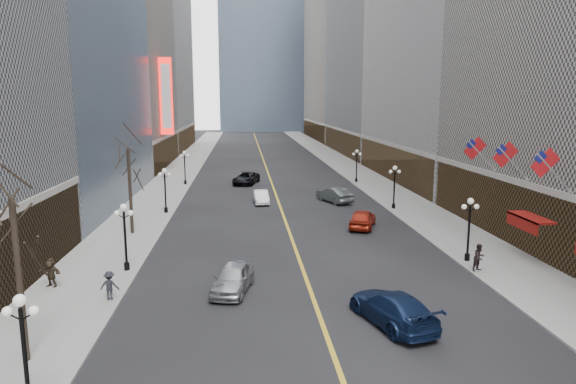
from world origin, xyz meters
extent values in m
cube|color=gray|center=(14.00, 70.00, 0.07)|extent=(6.00, 230.00, 0.15)
cube|color=gray|center=(-14.00, 70.00, 0.07)|extent=(6.00, 230.00, 0.15)
cube|color=gold|center=(0.00, 80.00, 0.01)|extent=(0.25, 200.00, 0.02)
cube|color=brown|center=(18.40, 29.00, 2.60)|extent=(2.80, 41.00, 5.00)
cube|color=brown|center=(18.40, 68.00, 2.60)|extent=(2.80, 35.00, 5.00)
cube|color=gray|center=(30.00, 106.00, 24.00)|extent=(26.00, 40.00, 48.00)
cube|color=brown|center=(18.40, 106.00, 2.60)|extent=(2.80, 39.00, 5.00)
cube|color=#ACA08F|center=(30.00, 149.00, 31.00)|extent=(26.00, 46.00, 62.00)
cube|color=brown|center=(18.40, 149.00, 2.60)|extent=(2.80, 45.00, 5.00)
cube|color=#ACA08F|center=(-30.00, 87.00, 25.00)|extent=(26.00, 30.00, 50.00)
cube|color=brown|center=(-18.40, 87.00, 2.60)|extent=(2.80, 29.00, 5.00)
cube|color=brown|center=(-18.40, 121.00, 2.60)|extent=(2.80, 37.00, 5.00)
cylinder|color=black|center=(11.80, 30.00, 0.40)|extent=(0.36, 0.36, 0.50)
cylinder|color=black|center=(11.80, 30.00, 2.15)|extent=(0.16, 0.16, 4.00)
sphere|color=white|center=(11.80, 30.00, 4.45)|extent=(0.44, 0.44, 0.44)
sphere|color=white|center=(11.35, 30.00, 4.05)|extent=(0.36, 0.36, 0.36)
sphere|color=white|center=(12.25, 30.00, 4.05)|extent=(0.36, 0.36, 0.36)
cylinder|color=black|center=(11.80, 48.00, 0.40)|extent=(0.36, 0.36, 0.50)
cylinder|color=black|center=(11.80, 48.00, 2.15)|extent=(0.16, 0.16, 4.00)
sphere|color=white|center=(11.80, 48.00, 4.45)|extent=(0.44, 0.44, 0.44)
sphere|color=white|center=(11.35, 48.00, 4.05)|extent=(0.36, 0.36, 0.36)
sphere|color=white|center=(12.25, 48.00, 4.05)|extent=(0.36, 0.36, 0.36)
cylinder|color=black|center=(11.80, 66.00, 0.40)|extent=(0.36, 0.36, 0.50)
cylinder|color=black|center=(11.80, 66.00, 2.15)|extent=(0.16, 0.16, 4.00)
sphere|color=white|center=(11.80, 66.00, 4.45)|extent=(0.44, 0.44, 0.44)
sphere|color=white|center=(11.35, 66.00, 4.05)|extent=(0.36, 0.36, 0.36)
sphere|color=white|center=(12.25, 66.00, 4.05)|extent=(0.36, 0.36, 0.36)
cylinder|color=black|center=(-11.80, 14.00, 2.15)|extent=(0.16, 0.16, 4.00)
sphere|color=white|center=(-11.80, 14.00, 4.45)|extent=(0.44, 0.44, 0.44)
sphere|color=white|center=(-12.25, 14.00, 4.05)|extent=(0.36, 0.36, 0.36)
sphere|color=white|center=(-11.35, 14.00, 4.05)|extent=(0.36, 0.36, 0.36)
cylinder|color=black|center=(-11.80, 30.00, 0.40)|extent=(0.36, 0.36, 0.50)
cylinder|color=black|center=(-11.80, 30.00, 2.15)|extent=(0.16, 0.16, 4.00)
sphere|color=white|center=(-11.80, 30.00, 4.45)|extent=(0.44, 0.44, 0.44)
sphere|color=white|center=(-12.25, 30.00, 4.05)|extent=(0.36, 0.36, 0.36)
sphere|color=white|center=(-11.35, 30.00, 4.05)|extent=(0.36, 0.36, 0.36)
cylinder|color=black|center=(-11.80, 48.00, 0.40)|extent=(0.36, 0.36, 0.50)
cylinder|color=black|center=(-11.80, 48.00, 2.15)|extent=(0.16, 0.16, 4.00)
sphere|color=white|center=(-11.80, 48.00, 4.45)|extent=(0.44, 0.44, 0.44)
sphere|color=white|center=(-12.25, 48.00, 4.05)|extent=(0.36, 0.36, 0.36)
sphere|color=white|center=(-11.35, 48.00, 4.05)|extent=(0.36, 0.36, 0.36)
cylinder|color=black|center=(-11.80, 66.00, 0.40)|extent=(0.36, 0.36, 0.50)
cylinder|color=black|center=(-11.80, 66.00, 2.15)|extent=(0.16, 0.16, 4.00)
sphere|color=white|center=(-11.80, 66.00, 4.45)|extent=(0.44, 0.44, 0.44)
sphere|color=white|center=(-12.25, 66.00, 4.05)|extent=(0.36, 0.36, 0.36)
sphere|color=white|center=(-11.35, 66.00, 4.05)|extent=(0.36, 0.36, 0.36)
cylinder|color=#B2B2B7|center=(15.80, 27.00, 6.80)|extent=(2.49, 0.12, 2.49)
cube|color=red|center=(15.15, 27.00, 7.45)|extent=(1.94, 0.04, 1.94)
cube|color=navy|center=(14.80, 27.00, 7.80)|extent=(0.88, 0.06, 0.88)
cylinder|color=#B2B2B7|center=(15.80, 32.00, 6.80)|extent=(2.49, 0.12, 2.49)
cube|color=red|center=(15.15, 32.00, 7.45)|extent=(1.94, 0.04, 1.94)
cube|color=navy|center=(14.80, 32.00, 7.80)|extent=(0.88, 0.06, 0.88)
cylinder|color=#B2B2B7|center=(15.80, 37.00, 6.80)|extent=(2.49, 0.12, 2.49)
cube|color=red|center=(15.15, 37.00, 7.45)|extent=(1.94, 0.04, 1.94)
cube|color=navy|center=(14.80, 37.00, 7.80)|extent=(0.88, 0.06, 0.88)
cube|color=maroon|center=(16.30, 30.00, 3.20)|extent=(1.40, 4.00, 0.15)
cube|color=maroon|center=(15.65, 30.00, 2.80)|extent=(0.10, 4.00, 0.90)
cube|color=red|center=(-15.90, 80.00, 12.00)|extent=(2.00, 0.50, 12.00)
cube|color=white|center=(-15.85, 80.00, 12.00)|extent=(1.40, 0.55, 10.00)
cylinder|color=#2D231C|center=(-13.50, 18.00, 3.75)|extent=(0.28, 0.28, 7.20)
cylinder|color=#2D231C|center=(-13.50, 40.00, 3.75)|extent=(0.28, 0.28, 7.20)
imported|color=#9EA1A5|center=(-4.65, 25.85, 0.83)|extent=(3.00, 5.17, 1.66)
imported|color=white|center=(-2.00, 52.71, 0.73)|extent=(1.79, 4.49, 1.45)
imported|color=black|center=(-3.56, 66.34, 0.82)|extent=(4.21, 6.44, 1.65)
imported|color=#122145|center=(3.58, 20.53, 0.86)|extent=(4.01, 6.34, 1.71)
imported|color=#9C2111|center=(6.73, 40.60, 0.85)|extent=(3.64, 5.39, 1.70)
imported|color=#4B5253|center=(6.28, 52.54, 0.85)|extent=(3.67, 5.48, 1.71)
imported|color=black|center=(11.60, 27.77, 1.07)|extent=(1.02, 0.83, 1.85)
imported|color=black|center=(-11.60, 24.76, 0.99)|extent=(1.12, 0.53, 1.68)
imported|color=#32281C|center=(-15.69, 27.24, 1.05)|extent=(1.72, 1.11, 1.80)
camera|label=1|loc=(-3.94, -3.72, 11.32)|focal=32.00mm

